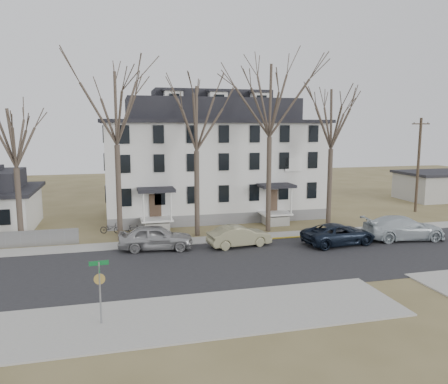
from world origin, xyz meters
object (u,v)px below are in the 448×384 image
object	(u,v)px
tree_mid_left	(196,114)
bicycle_left	(110,229)
car_navy	(339,234)
car_silver	(156,238)
tree_far_left	(116,103)
utility_pole_far	(418,164)
car_tan	(239,236)
bicycle_right	(133,232)
car_white	(403,228)
tree_center	(270,95)
boarding_house	(211,160)
street_sign	(100,283)
tree_bungalow	(14,134)
tree_mid_right	(332,115)

from	to	relation	value
tree_mid_left	bicycle_left	distance (m)	11.58
car_navy	car_silver	bearing A→B (deg)	75.43
tree_far_left	utility_pole_far	size ratio (longest dim) A/B	1.44
tree_far_left	tree_mid_left	xyz separation A→B (m)	(6.00, 0.00, -0.74)
car_tan	bicycle_left	bearing A→B (deg)	47.75
tree_mid_left	bicycle_right	xyz separation A→B (m)	(-5.01, 0.56, -9.12)
car_tan	car_white	distance (m)	12.82
tree_far_left	tree_center	size ratio (longest dim) A/B	0.93
boarding_house	street_sign	distance (m)	25.17
tree_far_left	tree_bungalow	world-z (taller)	tree_far_left
tree_far_left	bicycle_left	xyz separation A→B (m)	(-0.74, 2.20, -9.90)
tree_bungalow	street_sign	xyz separation A→B (m)	(5.93, -14.65, -6.22)
utility_pole_far	car_silver	distance (m)	28.42
car_tan	bicycle_right	world-z (taller)	car_tan
boarding_house	tree_center	bearing A→B (deg)	-69.80
tree_mid_right	utility_pole_far	distance (m)	13.55
boarding_house	street_sign	bearing A→B (deg)	-113.82
tree_bungalow	bicycle_left	bearing A→B (deg)	19.33
utility_pole_far	car_navy	bearing A→B (deg)	-145.74
tree_far_left	car_navy	xyz separation A→B (m)	(15.59, -5.27, -9.58)
boarding_house	car_tan	distance (m)	13.03
boarding_house	bicycle_right	world-z (taller)	boarding_house
tree_center	car_white	xyz separation A→B (m)	(9.09, -5.25, -10.19)
tree_far_left	car_silver	distance (m)	10.33
tree_mid_left	bicycle_right	world-z (taller)	tree_mid_left
car_tan	tree_mid_left	bearing A→B (deg)	22.29
car_navy	bicycle_right	world-z (taller)	car_navy
boarding_house	tree_mid_right	bearing A→B (deg)	-43.81
tree_mid_left	car_silver	world-z (taller)	tree_mid_left
car_navy	street_sign	world-z (taller)	street_sign
car_white	bicycle_right	world-z (taller)	car_white
tree_bungalow	utility_pole_far	xyz separation A→B (m)	(36.50, 4.20, -3.21)
bicycle_left	street_sign	bearing A→B (deg)	-166.51
tree_mid_left	tree_bungalow	world-z (taller)	tree_mid_left
tree_far_left	utility_pole_far	xyz separation A→B (m)	(29.50, 4.20, -5.44)
tree_mid_right	car_navy	bearing A→B (deg)	-109.91
tree_mid_right	bicycle_left	world-z (taller)	tree_mid_right
car_tan	boarding_house	bearing A→B (deg)	-11.01
car_silver	bicycle_right	world-z (taller)	car_silver
car_white	street_sign	xyz separation A→B (m)	(-22.16, -9.41, 1.00)
tree_mid_right	boarding_house	bearing A→B (deg)	136.19
utility_pole_far	bicycle_left	distance (m)	30.63
car_white	bicycle_left	world-z (taller)	car_white
boarding_house	bicycle_right	distance (m)	12.08
tree_mid_right	street_sign	world-z (taller)	tree_mid_right
car_tan	street_sign	distance (m)	14.24
tree_center	car_silver	xyz separation A→B (m)	(-9.60, -3.38, -10.21)
bicycle_left	car_navy	bearing A→B (deg)	-99.98
car_white	street_sign	distance (m)	24.09
car_silver	bicycle_right	bearing A→B (deg)	27.76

